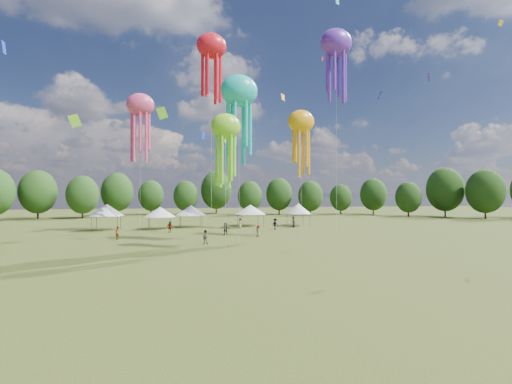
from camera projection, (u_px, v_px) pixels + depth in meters
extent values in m
plane|color=#384416|center=(448.00, 348.00, 13.26)|extent=(300.00, 300.00, 0.00)
imported|color=gray|center=(205.00, 237.00, 41.50)|extent=(0.99, 0.88, 1.68)
imported|color=gray|center=(240.00, 223.00, 62.01)|extent=(0.63, 0.91, 1.77)
imported|color=gray|center=(293.00, 222.00, 63.23)|extent=(0.88, 1.04, 1.87)
imported|color=gray|center=(275.00, 224.00, 59.11)|extent=(1.38, 1.13, 1.85)
imported|color=gray|center=(170.00, 227.00, 54.25)|extent=(1.06, 0.62, 1.70)
imported|color=gray|center=(225.00, 229.00, 50.90)|extent=(1.73, 1.26, 1.81)
imported|color=gray|center=(117.00, 233.00, 45.56)|extent=(0.59, 0.73, 1.72)
imported|color=gray|center=(258.00, 231.00, 48.97)|extent=(0.89, 0.93, 1.60)
cylinder|color=#47474C|center=(92.00, 224.00, 56.01)|extent=(0.08, 0.08, 2.26)
cylinder|color=#47474C|center=(96.00, 223.00, 59.73)|extent=(0.08, 0.08, 2.26)
cylinder|color=#47474C|center=(118.00, 224.00, 56.95)|extent=(0.08, 0.08, 2.26)
cylinder|color=#47474C|center=(121.00, 222.00, 60.68)|extent=(0.08, 0.08, 2.26)
cube|color=silver|center=(107.00, 216.00, 58.35)|extent=(4.24, 4.24, 0.10)
cone|color=silver|center=(107.00, 210.00, 58.36)|extent=(5.52, 5.52, 1.94)
cylinder|color=#47474C|center=(148.00, 224.00, 58.27)|extent=(0.08, 0.08, 1.98)
cylinder|color=#47474C|center=(149.00, 223.00, 61.77)|extent=(0.08, 0.08, 1.98)
cylinder|color=#47474C|center=(171.00, 224.00, 59.16)|extent=(0.08, 0.08, 1.98)
cylinder|color=#47474C|center=(171.00, 222.00, 62.66)|extent=(0.08, 0.08, 1.98)
cube|color=silver|center=(160.00, 217.00, 60.47)|extent=(4.02, 4.02, 0.10)
cone|color=silver|center=(160.00, 212.00, 60.48)|extent=(5.22, 5.22, 1.69)
cylinder|color=#47474C|center=(181.00, 222.00, 62.09)|extent=(0.08, 0.08, 2.07)
cylinder|color=#47474C|center=(180.00, 221.00, 65.72)|extent=(0.08, 0.08, 2.07)
cylinder|color=#47474C|center=(202.00, 222.00, 63.01)|extent=(0.08, 0.08, 2.07)
cylinder|color=#47474C|center=(200.00, 220.00, 66.64)|extent=(0.08, 0.08, 2.07)
cube|color=silver|center=(191.00, 215.00, 64.38)|extent=(4.14, 4.14, 0.10)
cone|color=silver|center=(191.00, 210.00, 64.39)|extent=(5.38, 5.38, 1.77)
cylinder|color=#47474C|center=(242.00, 221.00, 64.29)|extent=(0.08, 0.08, 2.09)
cylinder|color=#47474C|center=(238.00, 220.00, 68.24)|extent=(0.08, 0.08, 2.09)
cylinder|color=#47474C|center=(264.00, 221.00, 65.29)|extent=(0.08, 0.08, 2.09)
cylinder|color=#47474C|center=(258.00, 219.00, 69.25)|extent=(0.08, 0.08, 2.09)
cube|color=silver|center=(250.00, 214.00, 66.78)|extent=(4.48, 4.48, 0.10)
cone|color=silver|center=(250.00, 209.00, 66.79)|extent=(5.82, 5.82, 1.79)
cylinder|color=#47474C|center=(293.00, 221.00, 64.80)|extent=(0.08, 0.08, 2.21)
cylinder|color=#47474C|center=(287.00, 219.00, 68.03)|extent=(0.08, 0.08, 2.21)
cylinder|color=#47474C|center=(310.00, 220.00, 65.62)|extent=(0.08, 0.08, 2.21)
cylinder|color=#47474C|center=(303.00, 219.00, 68.84)|extent=(0.08, 0.08, 2.21)
cube|color=silver|center=(298.00, 214.00, 66.83)|extent=(3.73, 3.73, 0.10)
cone|color=silver|center=(298.00, 208.00, 66.84)|extent=(4.84, 4.84, 1.89)
ellipsoid|color=#17C5BD|center=(239.00, 91.00, 42.68)|extent=(4.54, 3.18, 3.86)
cylinder|color=beige|center=(239.00, 167.00, 42.59)|extent=(0.03, 0.03, 18.41)
ellipsoid|color=red|center=(212.00, 46.00, 52.47)|extent=(4.45, 3.11, 3.78)
cylinder|color=beige|center=(211.00, 140.00, 52.33)|extent=(0.03, 0.03, 27.99)
ellipsoid|color=#FFA40F|center=(301.00, 122.00, 48.18)|extent=(3.71, 2.60, 3.15)
cylinder|color=beige|center=(301.00, 179.00, 48.10)|extent=(0.03, 0.03, 15.83)
ellipsoid|color=#E44376|center=(140.00, 105.00, 53.59)|extent=(4.12, 2.89, 3.50)
cylinder|color=beige|center=(140.00, 169.00, 53.49)|extent=(0.03, 0.03, 19.51)
ellipsoid|color=#85E525|center=(226.00, 126.00, 37.13)|extent=(3.15, 2.21, 2.68)
cylinder|color=beige|center=(226.00, 188.00, 37.07)|extent=(0.03, 0.03, 13.03)
ellipsoid|color=#6529BA|center=(336.00, 43.00, 55.98)|extent=(5.18, 3.62, 4.40)
cylinder|color=beige|center=(336.00, 137.00, 55.84)|extent=(0.03, 0.03, 30.00)
cube|color=#6529BA|center=(255.00, 99.00, 73.18)|extent=(1.62, 1.60, 2.33)
cube|color=red|center=(322.00, 59.00, 79.10)|extent=(0.73, 0.60, 1.05)
cube|color=yellow|center=(227.00, 140.00, 51.33)|extent=(0.91, 0.82, 1.30)
cube|color=#6529BA|center=(429.00, 77.00, 56.89)|extent=(0.69, 1.16, 1.50)
cube|color=#85E525|center=(162.00, 113.00, 71.76)|extent=(2.41, 0.34, 2.72)
cube|color=#1A3CEF|center=(4.00, 48.00, 33.81)|extent=(0.21, 1.07, 1.31)
cube|color=#6529BA|center=(380.00, 95.00, 75.04)|extent=(1.00, 1.88, 1.96)
cube|color=#FFA40F|center=(283.00, 97.00, 75.18)|extent=(0.98, 1.19, 1.72)
cube|color=yellow|center=(501.00, 23.00, 45.34)|extent=(0.77, 0.22, 0.89)
cube|color=#85E525|center=(75.00, 121.00, 57.02)|extent=(2.06, 0.65, 2.36)
cube|color=#1A3CEF|center=(203.00, 136.00, 68.33)|extent=(0.70, 1.17, 1.46)
cylinder|color=#38281C|center=(38.00, 212.00, 86.12)|extent=(0.44, 0.44, 3.41)
ellipsoid|color=#203F15|center=(38.00, 192.00, 86.17)|extent=(8.53, 8.53, 10.66)
cylinder|color=#38281C|center=(83.00, 212.00, 88.15)|extent=(0.44, 0.44, 3.07)
ellipsoid|color=#203F15|center=(83.00, 195.00, 88.19)|extent=(7.66, 7.66, 9.58)
cylinder|color=#38281C|center=(117.00, 210.00, 97.95)|extent=(0.44, 0.44, 3.43)
ellipsoid|color=#203F15|center=(117.00, 192.00, 98.00)|extent=(8.58, 8.58, 10.73)
cylinder|color=#38281C|center=(151.00, 210.00, 105.55)|extent=(0.44, 0.44, 2.95)
ellipsoid|color=#203F15|center=(151.00, 195.00, 105.59)|extent=(7.37, 7.37, 9.21)
cylinder|color=#38281C|center=(186.00, 210.00, 104.25)|extent=(0.44, 0.44, 2.89)
ellipsoid|color=#203F15|center=(186.00, 196.00, 104.29)|extent=(7.23, 7.23, 9.04)
cylinder|color=#38281C|center=(216.00, 208.00, 110.91)|extent=(0.44, 0.44, 3.84)
ellipsoid|color=#203F15|center=(216.00, 190.00, 110.97)|extent=(9.60, 9.60, 11.99)
cylinder|color=#38281C|center=(250.00, 210.00, 102.24)|extent=(0.44, 0.44, 2.84)
ellipsoid|color=#203F15|center=(250.00, 196.00, 102.28)|extent=(7.11, 7.11, 8.89)
cylinder|color=#38281C|center=(279.00, 209.00, 107.15)|extent=(0.44, 0.44, 3.16)
ellipsoid|color=#203F15|center=(279.00, 194.00, 107.19)|extent=(7.91, 7.91, 9.88)
cylinder|color=#38281C|center=(310.00, 210.00, 103.49)|extent=(0.44, 0.44, 2.88)
ellipsoid|color=#203F15|center=(310.00, 196.00, 103.53)|extent=(7.21, 7.21, 9.01)
cylinder|color=#38281C|center=(341.00, 210.00, 108.05)|extent=(0.44, 0.44, 2.63)
ellipsoid|color=#203F15|center=(341.00, 197.00, 108.08)|extent=(6.57, 6.57, 8.22)
cylinder|color=#38281C|center=(373.00, 209.00, 106.86)|extent=(0.44, 0.44, 3.13)
ellipsoid|color=#203F15|center=(373.00, 194.00, 106.90)|extent=(7.81, 7.81, 9.77)
cylinder|color=#38281C|center=(408.00, 211.00, 96.08)|extent=(0.44, 0.44, 2.72)
ellipsoid|color=#203F15|center=(408.00, 197.00, 96.12)|extent=(6.80, 6.80, 8.50)
cylinder|color=#38281C|center=(445.00, 210.00, 95.58)|extent=(0.44, 0.44, 3.81)
ellipsoid|color=#203F15|center=(445.00, 189.00, 95.63)|extent=(9.52, 9.52, 11.90)
cylinder|color=#38281C|center=(485.00, 211.00, 87.62)|extent=(0.44, 0.44, 3.51)
ellipsoid|color=#203F15|center=(485.00, 191.00, 87.67)|extent=(8.78, 8.78, 10.97)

